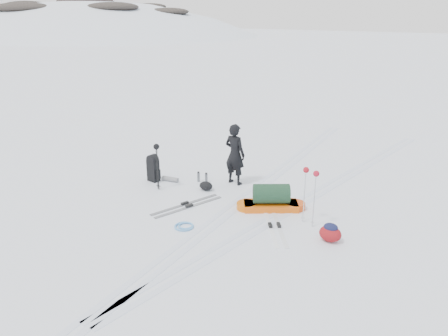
{
  "coord_description": "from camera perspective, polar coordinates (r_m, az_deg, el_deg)",
  "views": [
    {
      "loc": [
        5.21,
        -8.36,
        4.6
      ],
      "look_at": [
        -0.33,
        0.09,
        0.95
      ],
      "focal_mm": 35.0,
      "sensor_mm": 36.0,
      "label": 1
    }
  ],
  "objects": [
    {
      "name": "pulk_sled",
      "position": [
        10.76,
        6.16,
        -4.13
      ],
      "size": [
        1.67,
        1.34,
        0.65
      ],
      "rotation": [
        0.0,
        0.0,
        0.59
      ],
      "color": "#E0590D",
      "rests_on": "ground"
    },
    {
      "name": "thermos_pair",
      "position": [
        12.42,
        -2.86,
        -1.2
      ],
      "size": [
        0.3,
        0.19,
        0.3
      ],
      "rotation": [
        0.0,
        0.0,
        -0.33
      ],
      "color": "slate",
      "rests_on": "ground"
    },
    {
      "name": "small_daypack",
      "position": [
        9.55,
        13.72,
        -8.2
      ],
      "size": [
        0.59,
        0.55,
        0.41
      ],
      "rotation": [
        0.0,
        0.0,
        -0.52
      ],
      "color": "maroon",
      "rests_on": "ground"
    },
    {
      "name": "skier",
      "position": [
        12.07,
        1.43,
        1.81
      ],
      "size": [
        0.66,
        0.46,
        1.72
      ],
      "primitive_type": "imported",
      "rotation": [
        0.0,
        0.0,
        3.07
      ],
      "color": "black",
      "rests_on": "ground"
    },
    {
      "name": "ground",
      "position": [
        10.87,
        1.21,
        -5.18
      ],
      "size": [
        200.0,
        200.0,
        0.0
      ],
      "primitive_type": "plane",
      "color": "silver",
      "rests_on": "ground"
    },
    {
      "name": "expedition_rucksack",
      "position": [
        12.54,
        -8.97,
        -0.12
      ],
      "size": [
        0.84,
        0.47,
        0.79
      ],
      "rotation": [
        0.0,
        0.0,
        -0.08
      ],
      "color": "black",
      "rests_on": "ground"
    },
    {
      "name": "rope_coil",
      "position": [
        9.96,
        -5.17,
        -7.56
      ],
      "size": [
        0.45,
        0.45,
        0.05
      ],
      "rotation": [
        0.0,
        0.0,
        -0.02
      ],
      "color": "#589BD6",
      "rests_on": "ground"
    },
    {
      "name": "ski_poles_silver",
      "position": [
        9.79,
        11.25,
        -1.32
      ],
      "size": [
        0.41,
        0.23,
        1.34
      ],
      "rotation": [
        0.0,
        0.0,
        -0.17
      ],
      "color": "silver",
      "rests_on": "ground"
    },
    {
      "name": "stuff_sack",
      "position": [
        11.87,
        -2.37,
        -2.34
      ],
      "size": [
        0.43,
        0.35,
        0.24
      ],
      "rotation": [
        0.0,
        0.0,
        -0.19
      ],
      "color": "black",
      "rests_on": "ground"
    },
    {
      "name": "touring_skis_grey",
      "position": [
        10.98,
        -4.85,
        -4.9
      ],
      "size": [
        0.88,
        1.96,
        0.07
      ],
      "rotation": [
        0.0,
        0.0,
        1.26
      ],
      "color": "gray",
      "rests_on": "ground"
    },
    {
      "name": "touring_skis_white",
      "position": [
        10.0,
        6.6,
        -7.56
      ],
      "size": [
        1.4,
        1.74,
        0.07
      ],
      "rotation": [
        0.0,
        0.0,
        -0.93
      ],
      "color": "white",
      "rests_on": "ground"
    },
    {
      "name": "ski_tracks",
      "position": [
        11.29,
        6.22,
        -4.28
      ],
      "size": [
        3.38,
        17.97,
        0.01
      ],
      "color": "silver",
      "rests_on": "ground"
    },
    {
      "name": "ski_poles_black",
      "position": [
        11.72,
        -8.79,
        2.05
      ],
      "size": [
        0.18,
        0.16,
        1.3
      ],
      "rotation": [
        0.0,
        0.0,
        0.43
      ],
      "color": "black",
      "rests_on": "ground"
    }
  ]
}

